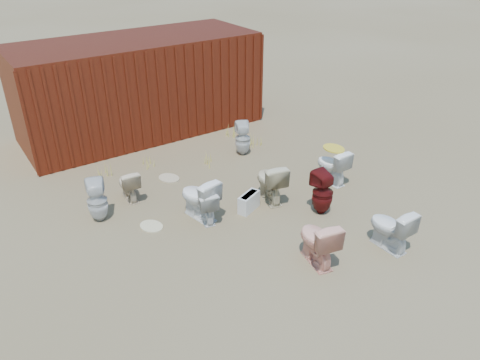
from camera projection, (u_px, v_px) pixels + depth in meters
ground at (258, 218)px, 8.79m from camera, size 100.00×100.00×0.00m
shipping_container at (139, 86)px, 11.97m from camera, size 6.00×2.40×2.40m
toilet_front_a at (199, 198)px, 8.63m from camera, size 0.62×0.90×0.84m
toilet_front_pink at (318, 241)px, 7.47m from camera, size 0.62×0.89×0.83m
toilet_front_c at (205, 205)px, 8.59m from camera, size 0.49×0.69×0.64m
toilet_front_maroon at (323, 193)px, 8.77m from camera, size 0.40×0.40×0.87m
toilet_front_e at (390, 228)px, 7.82m from camera, size 0.45×0.78×0.79m
toilet_back_a at (97, 201)px, 8.55m from camera, size 0.46×0.46×0.82m
toilet_back_beige_left at (128, 184)px, 9.25m from camera, size 0.42×0.67×0.66m
toilet_back_beige_right at (270, 181)px, 9.18m from camera, size 0.65×0.91×0.83m
toilet_back_yellowlid at (332, 166)px, 9.84m from camera, size 0.44×0.77×0.78m
toilet_back_e at (243, 139)px, 11.04m from camera, size 0.49×0.49×0.80m
yellow_lid at (334, 148)px, 9.64m from camera, size 0.39×0.49×0.02m
loose_tank at (249, 202)px, 8.96m from camera, size 0.54×0.38×0.35m
loose_lid_near at (169, 178)px, 10.14m from camera, size 0.53×0.60×0.02m
loose_lid_far at (151, 226)px, 8.54m from camera, size 0.50×0.56×0.02m
weed_clump_a at (104, 170)px, 10.16m from camera, size 0.36×0.36×0.33m
weed_clump_b at (210, 159)px, 10.66m from camera, size 0.32×0.32×0.28m
weed_clump_c at (254, 139)px, 11.64m from camera, size 0.36×0.36×0.29m
weed_clump_d at (147, 161)px, 10.61m from camera, size 0.30×0.30×0.25m
weed_clump_e at (230, 131)px, 12.05m from camera, size 0.34×0.34×0.32m
weed_clump_f at (332, 162)px, 10.56m from camera, size 0.28×0.28×0.24m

